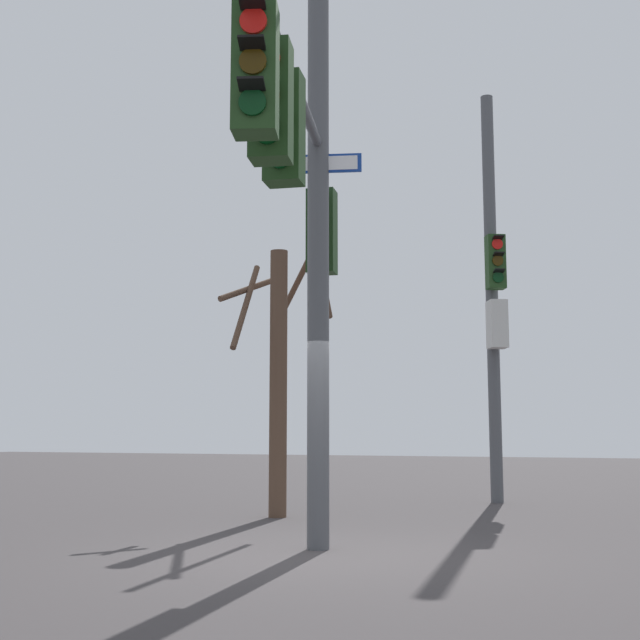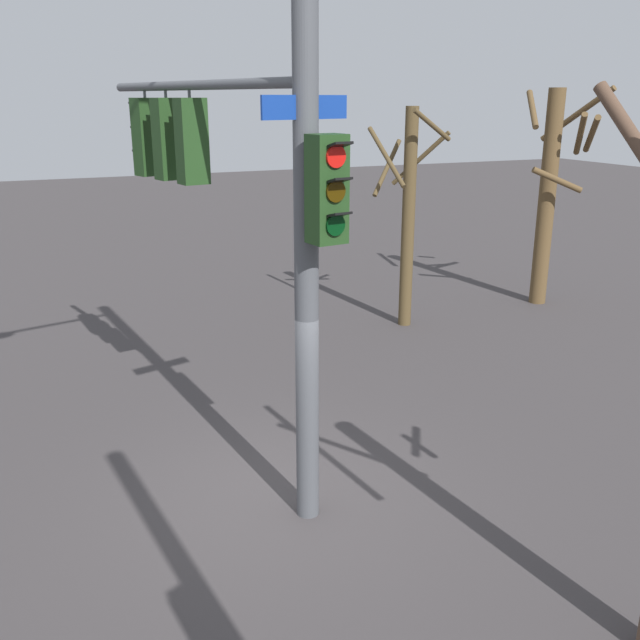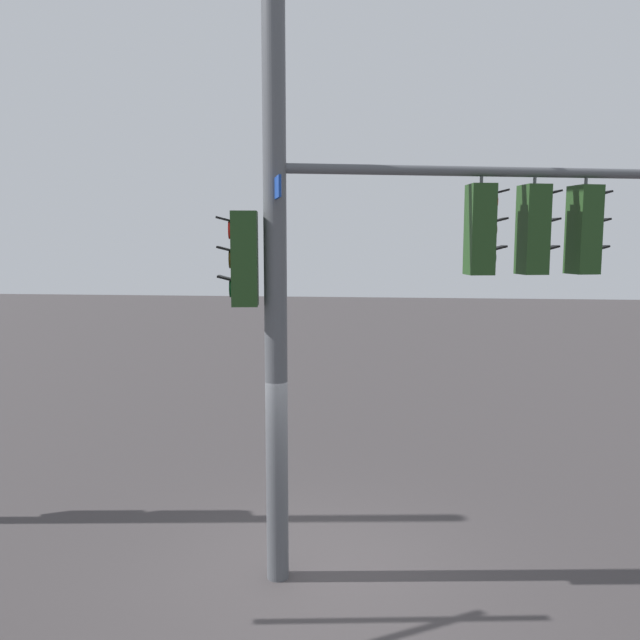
{
  "view_description": "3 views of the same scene",
  "coord_description": "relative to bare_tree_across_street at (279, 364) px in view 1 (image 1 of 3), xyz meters",
  "views": [
    {
      "loc": [
        -9.2,
        -3.68,
        1.39
      ],
      "look_at": [
        0.29,
        0.11,
        2.74
      ],
      "focal_mm": 47.74,
      "sensor_mm": 36.0,
      "label": 1
    },
    {
      "loc": [
        7.39,
        -2.61,
        4.86
      ],
      "look_at": [
        0.5,
        0.36,
        2.47
      ],
      "focal_mm": 39.28,
      "sensor_mm": 36.0,
      "label": 2
    },
    {
      "loc": [
        -0.85,
        7.64,
        4.18
      ],
      "look_at": [
        -0.01,
        -0.21,
        3.2
      ],
      "focal_mm": 35.82,
      "sensor_mm": 36.0,
      "label": 3
    }
  ],
  "objects": [
    {
      "name": "main_signal_pole_assembly",
      "position": [
        -4.35,
        -2.43,
        1.95
      ],
      "size": [
        5.46,
        3.25,
        8.5
      ],
      "rotation": [
        0.0,
        0.0,
        3.39
      ],
      "color": "#4C4F54",
      "rests_on": "ground"
    },
    {
      "name": "secondary_pole_assembly",
      "position": [
        4.15,
        -2.9,
        1.65
      ],
      "size": [
        0.77,
        0.52,
        8.44
      ],
      "rotation": [
        0.0,
        0.0,
        3.58
      ],
      "color": "#4C4F54",
      "rests_on": "ground"
    },
    {
      "name": "bare_tree_across_street",
      "position": [
        0.0,
        0.0,
        0.0
      ],
      "size": [
        1.62,
        1.82,
        5.1
      ],
      "color": "brown",
      "rests_on": "ground"
    },
    {
      "name": "ground_plane",
      "position": [
        -3.84,
        -2.28,
        -2.54
      ],
      "size": [
        80.0,
        80.0,
        0.0
      ],
      "primitive_type": "plane",
      "color": "#3C3838"
    }
  ]
}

